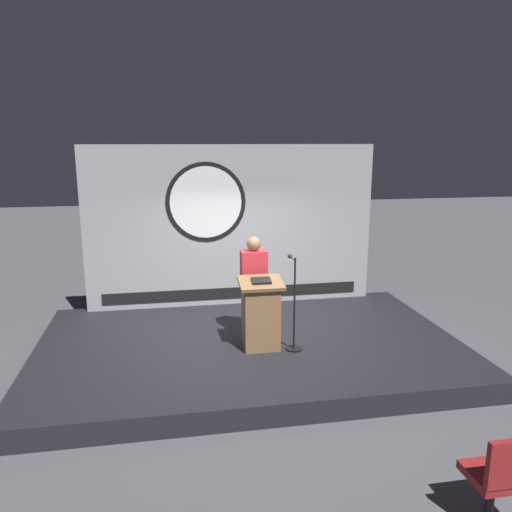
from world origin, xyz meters
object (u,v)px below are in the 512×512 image
(speaker_person, at_px, (254,286))
(audience_chair_left, at_px, (499,473))
(podium, at_px, (261,314))
(microphone_stand, at_px, (293,318))

(speaker_person, bearing_deg, audience_chair_left, -69.58)
(speaker_person, xyz_separation_m, audience_chair_left, (1.47, -3.95, -0.62))
(audience_chair_left, bearing_deg, podium, 112.69)
(audience_chair_left, bearing_deg, microphone_stand, 106.33)
(microphone_stand, xyz_separation_m, audience_chair_left, (0.99, -3.37, -0.28))
(podium, xyz_separation_m, speaker_person, (-0.02, 0.48, 0.29))
(podium, height_order, microphone_stand, microphone_stand)
(microphone_stand, height_order, audience_chair_left, microphone_stand)
(podium, bearing_deg, audience_chair_left, -67.31)
(podium, bearing_deg, speaker_person, 92.32)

